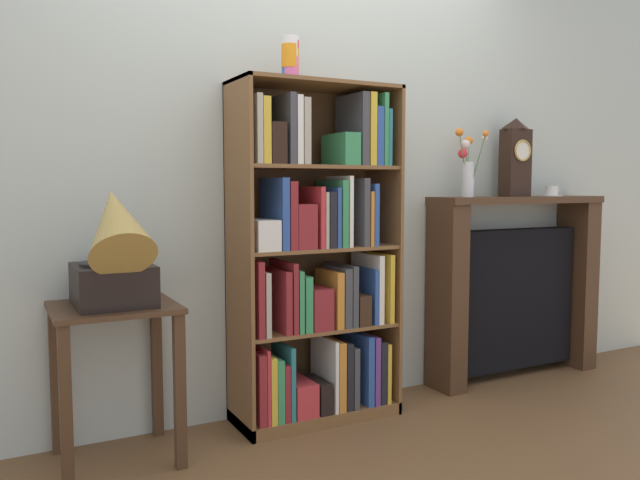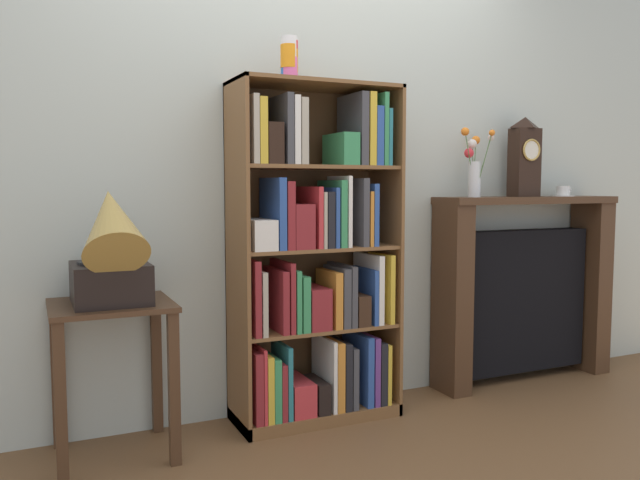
# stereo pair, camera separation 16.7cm
# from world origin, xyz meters

# --- Properties ---
(ground_plane) EXTENTS (8.13, 6.40, 0.02)m
(ground_plane) POSITION_xyz_m (0.00, 0.00, -0.01)
(ground_plane) COLOR brown
(wall_back) EXTENTS (5.13, 0.08, 2.60)m
(wall_back) POSITION_xyz_m (0.20, 0.30, 1.30)
(wall_back) COLOR beige
(wall_back) RESTS_ON ground
(bookshelf) EXTENTS (0.81, 0.35, 1.65)m
(bookshelf) POSITION_xyz_m (-0.01, 0.08, 0.73)
(bookshelf) COLOR brown
(bookshelf) RESTS_ON ground
(cup_stack) EXTENTS (0.08, 0.08, 0.20)m
(cup_stack) POSITION_xyz_m (-0.14, 0.07, 1.75)
(cup_stack) COLOR pink
(cup_stack) RESTS_ON bookshelf
(side_table_left) EXTENTS (0.50, 0.46, 0.67)m
(side_table_left) POSITION_xyz_m (-0.97, 0.03, 0.49)
(side_table_left) COLOR #472D1C
(side_table_left) RESTS_ON ground
(gramophone) EXTENTS (0.31, 0.51, 0.56)m
(gramophone) POSITION_xyz_m (-0.97, -0.04, 0.90)
(gramophone) COLOR black
(gramophone) RESTS_ON side_table_left
(fireplace_mantel) EXTENTS (1.17, 0.26, 1.09)m
(fireplace_mantel) POSITION_xyz_m (1.38, 0.15, 0.54)
(fireplace_mantel) COLOR #472D1C
(fireplace_mantel) RESTS_ON ground
(mantel_clock) EXTENTS (0.16, 0.11, 0.46)m
(mantel_clock) POSITION_xyz_m (1.35, 0.13, 1.32)
(mantel_clock) COLOR black
(mantel_clock) RESTS_ON fireplace_mantel
(flower_vase) EXTENTS (0.18, 0.20, 0.38)m
(flower_vase) POSITION_xyz_m (0.99, 0.13, 1.27)
(flower_vase) COLOR silver
(flower_vase) RESTS_ON fireplace_mantel
(teacup_with_saucer) EXTENTS (0.14, 0.14, 0.06)m
(teacup_with_saucer) POSITION_xyz_m (1.65, 0.13, 1.12)
(teacup_with_saucer) COLOR white
(teacup_with_saucer) RESTS_ON fireplace_mantel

